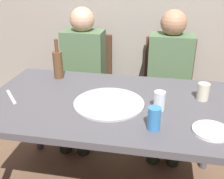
# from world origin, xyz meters

# --- Properties ---
(dining_table) EXTENTS (1.52, 0.88, 0.72)m
(dining_table) POSITION_xyz_m (0.00, 0.00, 0.65)
(dining_table) COLOR #4C4C51
(dining_table) RESTS_ON ground_plane
(pizza_tray) EXTENTS (0.42, 0.42, 0.01)m
(pizza_tray) POSITION_xyz_m (0.01, -0.04, 0.73)
(pizza_tray) COLOR #ADADB2
(pizza_tray) RESTS_ON dining_table
(wine_bottle) EXTENTS (0.07, 0.07, 0.29)m
(wine_bottle) POSITION_xyz_m (-0.43, 0.30, 0.83)
(wine_bottle) COLOR brown
(wine_bottle) RESTS_ON dining_table
(tumbler_near) EXTENTS (0.07, 0.07, 0.11)m
(tumbler_near) POSITION_xyz_m (0.31, -0.05, 0.78)
(tumbler_near) COLOR silver
(tumbler_near) RESTS_ON dining_table
(wine_glass) EXTENTS (0.07, 0.07, 0.11)m
(wine_glass) POSITION_xyz_m (0.57, 0.12, 0.78)
(wine_glass) COLOR beige
(wine_glass) RESTS_ON dining_table
(soda_can) EXTENTS (0.07, 0.07, 0.12)m
(soda_can) POSITION_xyz_m (0.29, -0.26, 0.78)
(soda_can) COLOR #337AC1
(soda_can) RESTS_ON dining_table
(plate_stack) EXTENTS (0.19, 0.19, 0.02)m
(plate_stack) POSITION_xyz_m (0.57, -0.24, 0.73)
(plate_stack) COLOR white
(plate_stack) RESTS_ON dining_table
(table_knife) EXTENTS (0.16, 0.18, 0.01)m
(table_knife) POSITION_xyz_m (-0.61, -0.07, 0.73)
(table_knife) COLOR #B7B7BC
(table_knife) RESTS_ON dining_table
(chair_left) EXTENTS (0.44, 0.44, 0.90)m
(chair_left) POSITION_xyz_m (-0.38, 0.84, 0.51)
(chair_left) COLOR #472D1E
(chair_left) RESTS_ON ground_plane
(chair_right) EXTENTS (0.44, 0.44, 0.90)m
(chair_right) POSITION_xyz_m (0.38, 0.84, 0.51)
(chair_right) COLOR #472D1E
(chair_right) RESTS_ON ground_plane
(guest_in_sweater) EXTENTS (0.36, 0.56, 1.17)m
(guest_in_sweater) POSITION_xyz_m (-0.38, 0.69, 0.64)
(guest_in_sweater) COLOR #4C6B47
(guest_in_sweater) RESTS_ON ground_plane
(guest_in_beanie) EXTENTS (0.36, 0.56, 1.17)m
(guest_in_beanie) POSITION_xyz_m (0.38, 0.69, 0.64)
(guest_in_beanie) COLOR #4C6B47
(guest_in_beanie) RESTS_ON ground_plane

